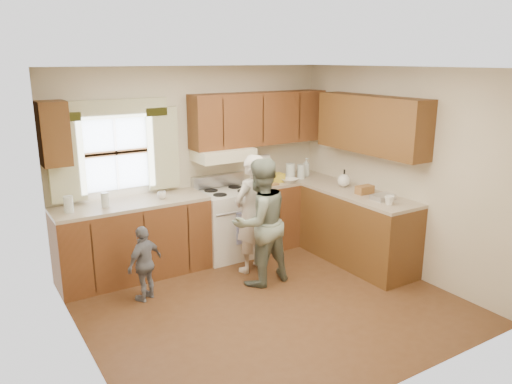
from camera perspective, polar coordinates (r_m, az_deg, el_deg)
room at (r=5.14m, az=1.42°, el=-0.06°), size 3.80×3.80×3.80m
kitchen_fixtures at (r=6.44m, az=0.70°, el=-0.73°), size 3.80×2.25×2.15m
stove at (r=6.70m, az=-3.25°, el=-3.46°), size 0.76×0.67×1.07m
woman_left at (r=6.14m, az=-0.54°, el=-2.50°), size 0.62×0.50×1.48m
woman_right at (r=5.78m, az=0.47°, el=-3.47°), size 0.77×0.63×1.50m
child at (r=5.63m, az=-12.60°, el=-7.94°), size 0.54×0.42×0.85m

